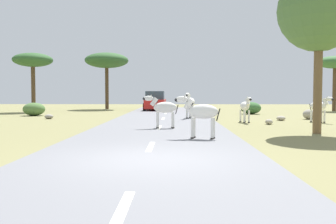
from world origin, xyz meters
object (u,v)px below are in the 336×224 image
(tree_2, at_px, (335,63))
(rock_0, at_px, (49,117))
(rock_4, at_px, (269,122))
(tree_0, at_px, (107,61))
(rock_2, at_px, (281,118))
(zebra_1, at_px, (163,108))
(zebra_3, at_px, (319,106))
(tree_4, at_px, (319,11))
(tree_3, at_px, (33,61))
(bush_0, at_px, (251,108))
(rock_3, at_px, (309,114))
(car_0, at_px, (155,101))
(zebra_2, at_px, (245,107))
(zebra_4, at_px, (200,112))
(zebra_0, at_px, (190,102))
(bush_2, at_px, (34,109))

(tree_2, bearing_deg, rock_0, -154.41)
(rock_4, bearing_deg, tree_0, 122.85)
(rock_0, bearing_deg, rock_2, -4.71)
(zebra_1, relative_size, rock_4, 3.87)
(zebra_3, height_order, rock_2, zebra_3)
(tree_4, relative_size, rock_2, 12.51)
(zebra_1, distance_m, tree_3, 19.23)
(bush_0, relative_size, rock_3, 1.85)
(tree_3, relative_size, tree_4, 0.77)
(car_0, xyz_separation_m, tree_4, (7.47, -19.19, 4.00))
(tree_0, bearing_deg, zebra_2, -57.49)
(zebra_1, height_order, tree_2, tree_2)
(zebra_2, height_order, rock_0, zebra_2)
(zebra_3, relative_size, tree_2, 0.30)
(zebra_3, bearing_deg, rock_2, -68.48)
(zebra_4, distance_m, tree_0, 25.86)
(rock_3, bearing_deg, zebra_0, 178.09)
(bush_2, xyz_separation_m, rock_3, (18.37, -3.32, -0.16))
(zebra_2, distance_m, bush_2, 15.13)
(zebra_0, distance_m, rock_4, 5.72)
(zebra_2, xyz_separation_m, zebra_3, (4.08, 0.11, 0.00))
(rock_3, bearing_deg, tree_0, 136.80)
(zebra_0, relative_size, rock_2, 3.28)
(rock_3, bearing_deg, car_0, 132.28)
(tree_2, xyz_separation_m, rock_0, (-22.26, -10.66, -4.14))
(tree_4, distance_m, rock_0, 16.52)
(zebra_2, relative_size, tree_4, 0.24)
(rock_4, bearing_deg, car_0, 113.90)
(rock_2, relative_size, rock_4, 1.25)
(zebra_1, relative_size, bush_2, 1.03)
(zebra_4, xyz_separation_m, rock_2, (5.36, 9.08, -0.82))
(bush_2, relative_size, rock_2, 2.99)
(tree_2, bearing_deg, tree_4, -114.78)
(rock_0, relative_size, rock_3, 0.65)
(car_0, distance_m, bush_0, 9.36)
(zebra_1, distance_m, car_0, 17.54)
(rock_0, relative_size, rock_2, 1.05)
(rock_0, bearing_deg, rock_4, -17.12)
(tree_3, relative_size, rock_2, 9.66)
(zebra_4, distance_m, tree_4, 6.52)
(zebra_2, relative_size, rock_0, 2.85)
(zebra_0, xyz_separation_m, zebra_4, (-0.08, -10.42, -0.07))
(zebra_0, bearing_deg, bush_0, -115.27)
(car_0, bearing_deg, tree_0, 148.99)
(zebra_1, distance_m, rock_2, 8.63)
(rock_2, bearing_deg, bush_2, 164.82)
(car_0, bearing_deg, rock_3, -47.06)
(zebra_1, xyz_separation_m, zebra_3, (8.46, 3.94, -0.07))
(tree_4, height_order, rock_0, tree_4)
(bush_0, xyz_separation_m, rock_0, (-13.76, -5.66, -0.32))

